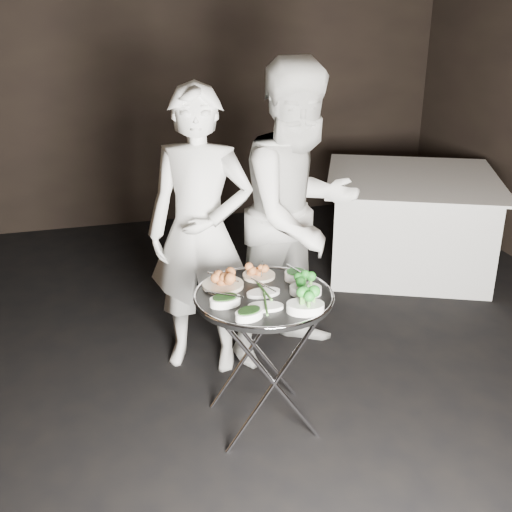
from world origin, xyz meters
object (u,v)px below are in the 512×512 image
object	(u,v)px
serving_tray	(264,296)
waiter_left	(200,233)
waiter_right	(300,215)
dining_table	(409,222)
tray_stand	(263,354)

from	to	relation	value
serving_tray	waiter_left	bearing A→B (deg)	104.96
waiter_left	waiter_right	bearing A→B (deg)	22.59
dining_table	waiter_right	bearing A→B (deg)	-141.81
waiter_left	dining_table	xyz separation A→B (m)	(2.01, 1.07, -0.49)
serving_tray	dining_table	size ratio (longest dim) A/B	0.52
dining_table	serving_tray	bearing A→B (deg)	-135.37
serving_tray	waiter_left	distance (m)	0.75
dining_table	tray_stand	bearing A→B (deg)	-135.37
tray_stand	dining_table	bearing A→B (deg)	44.63
waiter_right	tray_stand	bearing A→B (deg)	-142.94
tray_stand	dining_table	size ratio (longest dim) A/B	0.55
tray_stand	serving_tray	world-z (taller)	serving_tray
waiter_left	waiter_right	xyz separation A→B (m)	(0.63, -0.01, 0.06)
waiter_left	waiter_right	size ratio (longest dim) A/B	0.93
tray_stand	dining_table	world-z (taller)	dining_table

